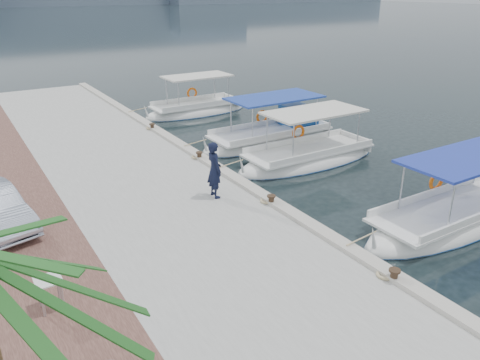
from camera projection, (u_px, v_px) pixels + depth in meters
name	position (u px, v px, depth m)	size (l,w,h in m)	color
ground	(309.00, 235.00, 14.23)	(400.00, 400.00, 0.00)	black
concrete_quay	(153.00, 192.00, 16.58)	(6.00, 40.00, 0.50)	#9E9E99
quay_curb	(221.00, 169.00, 17.82)	(0.44, 40.00, 0.12)	#B0AA9C
fishing_caique_b	(455.00, 219.00, 14.91)	(7.78, 2.32, 2.83)	white
fishing_caique_c	(308.00, 159.00, 20.09)	(7.03, 2.41, 2.83)	white
fishing_caique_d	(272.00, 139.00, 22.60)	(7.39, 2.51, 2.83)	white
fishing_caique_e	(196.00, 111.00, 27.82)	(6.46, 2.25, 2.83)	white
mooring_bollards	(271.00, 199.00, 14.97)	(0.28, 20.28, 0.33)	black
fisherman	(214.00, 170.00, 15.27)	(0.69, 0.46, 1.90)	black
folding_table	(49.00, 288.00, 10.00)	(0.55, 0.55, 0.73)	silver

